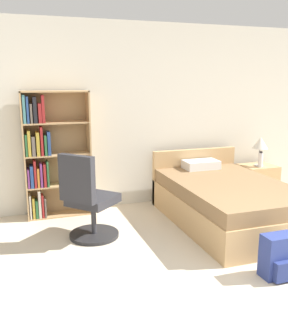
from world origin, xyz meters
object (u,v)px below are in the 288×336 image
at_px(office_chair, 88,202).
at_px(water_bottle, 260,160).
at_px(bed, 226,201).
at_px(bookshelf, 48,155).
at_px(table_lamp, 260,144).
at_px(nightstand, 257,181).
at_px(backpack_blue, 279,257).

bearing_deg(office_chair, water_bottle, 13.50).
bearing_deg(office_chair, bed, -0.63).
relative_size(bookshelf, table_lamp, 3.73).
relative_size(table_lamp, water_bottle, 1.84).
bearing_deg(bed, nightstand, 37.52).
bearing_deg(office_chair, backpack_blue, -43.16).
bearing_deg(bookshelf, table_lamp, -3.60).
distance_m(bed, office_chair, 1.79).
xyz_separation_m(bed, backpack_blue, (-0.27, -1.40, -0.09)).
bearing_deg(bed, office_chair, 179.37).
relative_size(office_chair, nightstand, 1.96).
relative_size(office_chair, table_lamp, 2.29).
bearing_deg(bookshelf, backpack_blue, -51.69).
xyz_separation_m(bed, table_lamp, (1.01, 0.76, 0.57)).
distance_m(office_chair, table_lamp, 2.92).
distance_m(table_lamp, water_bottle, 0.24).
bearing_deg(backpack_blue, bed, 79.14).
bearing_deg(nightstand, office_chair, -164.63).
xyz_separation_m(water_bottle, backpack_blue, (-1.25, -2.09, -0.43)).
height_order(bookshelf, backpack_blue, bookshelf).
distance_m(office_chair, nightstand, 2.93).
distance_m(bed, nightstand, 1.30).
bearing_deg(nightstand, bed, -142.48).
bearing_deg(office_chair, table_lamp, 14.78).
xyz_separation_m(bookshelf, water_bottle, (3.11, -0.27, -0.22)).
xyz_separation_m(nightstand, table_lamp, (-0.02, -0.04, 0.60)).
relative_size(bookshelf, nightstand, 3.19).
xyz_separation_m(office_chair, table_lamp, (2.80, 0.74, 0.41)).
height_order(water_bottle, backpack_blue, water_bottle).
bearing_deg(backpack_blue, bookshelf, 128.31).
relative_size(nightstand, table_lamp, 1.17).
distance_m(bed, water_bottle, 1.25).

